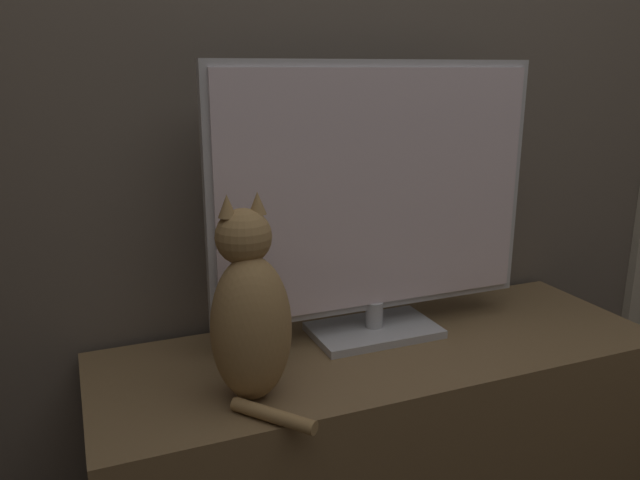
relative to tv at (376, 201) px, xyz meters
name	(u,v)px	position (x,y,z in m)	size (l,w,h in m)	color
tv_stand	(381,423)	(-0.01, -0.08, -0.56)	(1.38, 0.49, 0.42)	brown
tv	(376,201)	(0.00, 0.00, 0.00)	(0.83, 0.19, 0.68)	#B7B7BC
cat	(250,315)	(-0.38, -0.19, -0.17)	(0.18, 0.28, 0.42)	#997547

